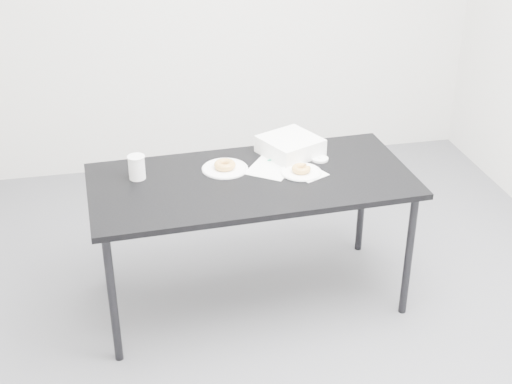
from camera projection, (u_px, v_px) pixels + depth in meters
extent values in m
plane|color=#535358|center=(269.00, 316.00, 3.91)|extent=(4.00, 4.00, 0.00)
cube|color=black|center=(252.00, 181.00, 3.70)|extent=(1.71, 0.86, 0.03)
cylinder|color=black|center=(113.00, 300.00, 3.43)|extent=(0.04, 0.04, 0.73)
cylinder|color=black|center=(104.00, 231.00, 3.99)|extent=(0.04, 0.04, 0.73)
cylinder|color=black|center=(409.00, 256.00, 3.77)|extent=(0.04, 0.04, 0.73)
cylinder|color=black|center=(362.00, 198.00, 4.33)|extent=(0.04, 0.04, 0.73)
cube|color=white|center=(272.00, 167.00, 3.81)|extent=(0.33, 0.34, 0.00)
cube|color=green|center=(281.00, 158.00, 3.90)|extent=(0.06, 0.06, 0.00)
cylinder|color=#0D9768|center=(278.00, 159.00, 3.89)|extent=(0.13, 0.03, 0.01)
cube|color=white|center=(309.00, 174.00, 3.74)|extent=(0.20, 0.20, 0.00)
cylinder|color=white|center=(301.00, 172.00, 3.74)|extent=(0.22, 0.22, 0.01)
torus|color=gold|center=(301.00, 169.00, 3.73)|extent=(0.13, 0.13, 0.03)
cylinder|color=white|center=(225.00, 169.00, 3.78)|extent=(0.25, 0.25, 0.01)
torus|color=gold|center=(225.00, 165.00, 3.77)|extent=(0.15, 0.15, 0.04)
cylinder|color=white|center=(137.00, 167.00, 3.66)|extent=(0.08, 0.08, 0.13)
cylinder|color=white|center=(320.00, 159.00, 3.88)|extent=(0.09, 0.09, 0.01)
cube|color=white|center=(290.00, 146.00, 3.94)|extent=(0.38, 0.38, 0.10)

